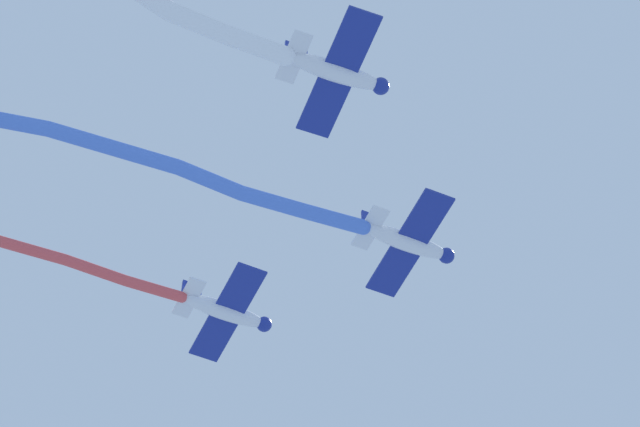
# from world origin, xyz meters

# --- Properties ---
(airplane_lead) EXTENTS (5.58, 7.41, 1.83)m
(airplane_lead) POSITION_xyz_m (-5.87, 4.06, 57.89)
(airplane_lead) COLOR silver
(smoke_trail_lead) EXTENTS (26.90, 6.90, 1.61)m
(smoke_trail_lead) POSITION_xyz_m (9.80, 0.71, 58.30)
(smoke_trail_lead) COLOR #4C75DB
(airplane_left_wing) EXTENTS (5.56, 7.40, 1.83)m
(airplane_left_wing) POSITION_xyz_m (-0.13, -5.25, 57.89)
(airplane_left_wing) COLOR silver
(airplane_right_wing) EXTENTS (5.63, 7.43, 1.83)m
(airplane_right_wing) POSITION_xyz_m (2.79, 10.75, 58.19)
(airplane_right_wing) COLOR silver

